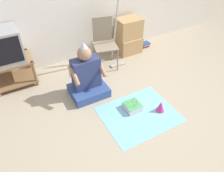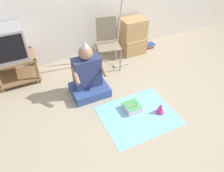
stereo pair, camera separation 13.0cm
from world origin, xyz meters
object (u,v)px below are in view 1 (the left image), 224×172
object	(u,v)px
tv	(4,46)
party_hat_blue	(161,106)
dust_mop	(116,45)
birthday_cake	(132,106)
cardboard_box_stack	(128,36)
book_pile	(145,45)
person_seated	(87,78)
folding_chair	(104,40)

from	to	relation	value
tv	party_hat_blue	xyz separation A→B (m)	(1.73, -1.71, -0.62)
dust_mop	birthday_cake	xyz separation A→B (m)	(-0.39, -1.18, -0.35)
cardboard_box_stack	book_pile	distance (m)	0.50
tv	person_seated	bearing A→B (deg)	-41.01
cardboard_box_stack	person_seated	distance (m)	1.53
folding_chair	party_hat_blue	xyz separation A→B (m)	(0.14, -1.51, -0.42)
dust_mop	cardboard_box_stack	bearing A→B (deg)	34.17
book_pile	person_seated	bearing A→B (deg)	-154.52
folding_chair	cardboard_box_stack	distance (m)	0.70
cardboard_box_stack	birthday_cake	distance (m)	1.74
dust_mop	birthday_cake	world-z (taller)	dust_mop
book_pile	dust_mop	bearing A→B (deg)	-162.89
birthday_cake	person_seated	bearing A→B (deg)	123.57
tv	folding_chair	world-z (taller)	tv
cardboard_box_stack	book_pile	size ratio (longest dim) A/B	3.49
folding_chair	birthday_cake	world-z (taller)	folding_chair
cardboard_box_stack	dust_mop	xyz separation A→B (m)	(-0.45, -0.31, 0.06)
person_seated	birthday_cake	distance (m)	0.81
cardboard_box_stack	party_hat_blue	bearing A→B (deg)	-106.48
tv	party_hat_blue	size ratio (longest dim) A/B	3.02
folding_chair	tv	bearing A→B (deg)	172.74
tv	cardboard_box_stack	size ratio (longest dim) A/B	0.72
person_seated	party_hat_blue	bearing A→B (deg)	-48.89
book_pile	person_seated	distance (m)	1.88
folding_chair	dust_mop	distance (m)	0.25
tv	birthday_cake	xyz separation A→B (m)	(1.39, -1.48, -0.66)
cardboard_box_stack	birthday_cake	xyz separation A→B (m)	(-0.84, -1.49, -0.28)
folding_chair	person_seated	size ratio (longest dim) A/B	0.99
tv	book_pile	world-z (taller)	tv
dust_mop	party_hat_blue	bearing A→B (deg)	-92.23
book_pile	party_hat_blue	xyz separation A→B (m)	(-0.92, -1.68, 0.04)
cardboard_box_stack	book_pile	bearing A→B (deg)	-5.79
book_pile	birthday_cake	distance (m)	1.92
folding_chair	book_pile	distance (m)	1.17
cardboard_box_stack	tv	bearing A→B (deg)	-179.80
dust_mop	book_pile	world-z (taller)	dust_mop
dust_mop	party_hat_blue	distance (m)	1.45
tv	book_pile	xyz separation A→B (m)	(2.65, -0.03, -0.66)
folding_chair	party_hat_blue	size ratio (longest dim) A/B	5.31
dust_mop	birthday_cake	size ratio (longest dim) A/B	5.71
tv	party_hat_blue	distance (m)	2.51
dust_mop	person_seated	distance (m)	0.98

